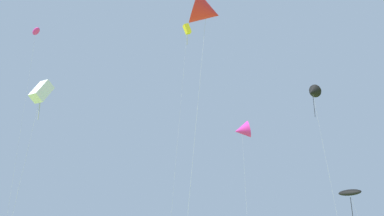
{
  "coord_description": "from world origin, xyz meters",
  "views": [
    {
      "loc": [
        -1.32,
        -3.57,
        1.61
      ],
      "look_at": [
        0.0,
        32.0,
        13.54
      ],
      "focal_mm": 36.77,
      "sensor_mm": 36.0,
      "label": 1
    }
  ],
  "objects_px": {
    "kite_black_parafoil": "(350,193)",
    "kite_red_delta": "(206,12)",
    "kite_white_box": "(41,92)",
    "kite_magenta_delta": "(242,130)",
    "kite_yellow_box": "(187,30)",
    "kite_magenta_parafoil": "(36,32)",
    "kite_black_delta": "(313,92)"
  },
  "relations": [
    {
      "from": "kite_yellow_box",
      "to": "kite_magenta_parafoil",
      "type": "xyz_separation_m",
      "value": [
        -25.59,
        3.71,
        1.22
      ]
    },
    {
      "from": "kite_magenta_parafoil",
      "to": "kite_magenta_delta",
      "type": "xyz_separation_m",
      "value": [
        32.79,
        -10.02,
        -19.74
      ]
    },
    {
      "from": "kite_black_parafoil",
      "to": "kite_red_delta",
      "type": "height_order",
      "value": "kite_red_delta"
    },
    {
      "from": "kite_yellow_box",
      "to": "kite_black_parafoil",
      "type": "bearing_deg",
      "value": 9.52
    },
    {
      "from": "kite_magenta_parafoil",
      "to": "kite_red_delta",
      "type": "distance_m",
      "value": 43.24
    },
    {
      "from": "kite_black_parafoil",
      "to": "kite_white_box",
      "type": "xyz_separation_m",
      "value": [
        -42.48,
        -17.38,
        9.43
      ]
    },
    {
      "from": "kite_magenta_parafoil",
      "to": "kite_black_delta",
      "type": "xyz_separation_m",
      "value": [
        40.29,
        -16.85,
        -16.83
      ]
    },
    {
      "from": "kite_white_box",
      "to": "kite_black_parafoil",
      "type": "bearing_deg",
      "value": 22.25
    },
    {
      "from": "kite_white_box",
      "to": "kite_red_delta",
      "type": "bearing_deg",
      "value": -37.22
    },
    {
      "from": "kite_black_parafoil",
      "to": "kite_black_delta",
      "type": "xyz_separation_m",
      "value": [
        -10.61,
        -17.38,
        9.8
      ]
    },
    {
      "from": "kite_black_parafoil",
      "to": "kite_yellow_box",
      "type": "xyz_separation_m",
      "value": [
        -25.31,
        -4.25,
        25.41
      ]
    },
    {
      "from": "kite_black_parafoil",
      "to": "kite_white_box",
      "type": "relative_size",
      "value": 0.47
    },
    {
      "from": "kite_magenta_parafoil",
      "to": "kite_black_delta",
      "type": "relative_size",
      "value": 1.85
    },
    {
      "from": "kite_magenta_parafoil",
      "to": "kite_magenta_delta",
      "type": "relative_size",
      "value": 2.15
    },
    {
      "from": "kite_red_delta",
      "to": "kite_black_delta",
      "type": "bearing_deg",
      "value": 45.32
    },
    {
      "from": "kite_yellow_box",
      "to": "kite_magenta_delta",
      "type": "relative_size",
      "value": 2.1
    },
    {
      "from": "kite_yellow_box",
      "to": "kite_black_delta",
      "type": "height_order",
      "value": "kite_yellow_box"
    },
    {
      "from": "kite_black_parafoil",
      "to": "kite_black_delta",
      "type": "height_order",
      "value": "kite_black_delta"
    },
    {
      "from": "kite_magenta_parafoil",
      "to": "kite_white_box",
      "type": "height_order",
      "value": "kite_magenta_parafoil"
    },
    {
      "from": "kite_black_parafoil",
      "to": "kite_magenta_parafoil",
      "type": "relative_size",
      "value": 0.26
    },
    {
      "from": "kite_black_parafoil",
      "to": "kite_white_box",
      "type": "bearing_deg",
      "value": -157.75
    },
    {
      "from": "kite_magenta_delta",
      "to": "kite_black_delta",
      "type": "height_order",
      "value": "kite_black_delta"
    },
    {
      "from": "kite_yellow_box",
      "to": "kite_white_box",
      "type": "relative_size",
      "value": 1.8
    },
    {
      "from": "kite_red_delta",
      "to": "kite_white_box",
      "type": "bearing_deg",
      "value": 142.78
    },
    {
      "from": "kite_red_delta",
      "to": "kite_black_parafoil",
      "type": "bearing_deg",
      "value": 52.11
    },
    {
      "from": "kite_magenta_delta",
      "to": "kite_yellow_box",
      "type": "bearing_deg",
      "value": 138.8
    },
    {
      "from": "kite_magenta_delta",
      "to": "kite_red_delta",
      "type": "xyz_separation_m",
      "value": [
        -6.18,
        -20.65,
        4.89
      ]
    },
    {
      "from": "kite_black_parafoil",
      "to": "kite_magenta_parafoil",
      "type": "height_order",
      "value": "kite_magenta_parafoil"
    },
    {
      "from": "kite_magenta_parafoil",
      "to": "kite_magenta_delta",
      "type": "distance_m",
      "value": 39.56
    },
    {
      "from": "kite_magenta_parafoil",
      "to": "kite_red_delta",
      "type": "height_order",
      "value": "kite_magenta_parafoil"
    },
    {
      "from": "kite_magenta_delta",
      "to": "kite_black_delta",
      "type": "bearing_deg",
      "value": -42.33
    },
    {
      "from": "kite_red_delta",
      "to": "kite_magenta_delta",
      "type": "bearing_deg",
      "value": 73.35
    }
  ]
}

